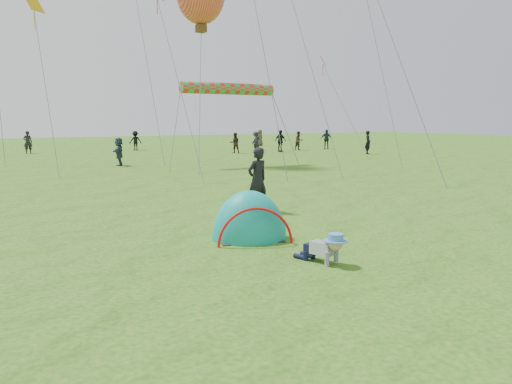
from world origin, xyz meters
TOP-DOWN VIEW (x-y plane):
  - ground at (0.00, 0.00)m, footprint 140.00×140.00m
  - crawling_toddler at (-1.17, -0.01)m, footprint 0.74×0.90m
  - popup_tent at (-1.44, 2.34)m, footprint 1.99×1.79m
  - standing_adult at (0.40, 5.09)m, footprint 0.74×0.56m
  - crowd_person_0 at (19.56, 21.19)m, footprint 0.66×0.76m
  - crowd_person_1 at (17.84, 27.74)m, footprint 0.79×0.62m
  - crowd_person_2 at (15.30, 26.69)m, footprint 0.77×1.12m
  - crowd_person_3 at (14.57, 29.40)m, footprint 0.63×1.05m
  - crowd_person_5 at (0.83, 21.20)m, footprint 1.01×1.54m
  - crowd_person_6 at (-2.44, 34.94)m, footprint 0.70×0.53m
  - crowd_person_7 at (11.43, 27.22)m, footprint 0.91×0.80m
  - crowd_person_8 at (20.86, 27.86)m, footprint 1.05×0.98m
  - crowd_person_9 at (5.88, 34.74)m, footprint 1.10×0.70m
  - crowd_person_10 at (18.66, 35.52)m, footprint 0.92×0.77m
  - crowd_person_12 at (12.70, 26.09)m, footprint 0.56×0.69m
  - rainbow_tube_kite at (6.26, 18.25)m, footprint 5.63×0.64m
  - diamond_kite_0 at (15.80, 22.01)m, footprint 0.90×0.90m
  - diamond_kite_1 at (-3.10, 21.78)m, footprint 1.18×1.18m

SIDE VIEW (x-z plane):
  - ground at x=0.00m, z-range 0.00..0.00m
  - popup_tent at x=-1.44m, z-range -1.07..1.07m
  - crawling_toddler at x=-1.17m, z-range 0.00..0.60m
  - crowd_person_7 at x=11.43m, z-range 0.00..1.58m
  - crowd_person_5 at x=0.83m, z-range 0.00..1.59m
  - crowd_person_3 at x=14.57m, z-range 0.00..1.59m
  - crowd_person_1 at x=17.84m, z-range 0.00..1.60m
  - crowd_person_10 at x=18.66m, z-range 0.00..1.61m
  - crowd_person_9 at x=5.88m, z-range 0.00..1.63m
  - crowd_person_12 at x=12.70m, z-range 0.00..1.63m
  - crowd_person_6 at x=-2.44m, z-range 0.00..1.73m
  - crowd_person_8 at x=20.86m, z-range 0.00..1.73m
  - crowd_person_0 at x=19.56m, z-range 0.00..1.75m
  - crowd_person_2 at x=15.30m, z-range 0.00..1.76m
  - standing_adult at x=0.40m, z-range 0.00..1.83m
  - rainbow_tube_kite at x=6.26m, z-range 3.97..4.61m
  - diamond_kite_0 at x=15.80m, z-range 6.34..7.08m
  - diamond_kite_1 at x=-3.10m, z-range 8.05..9.01m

